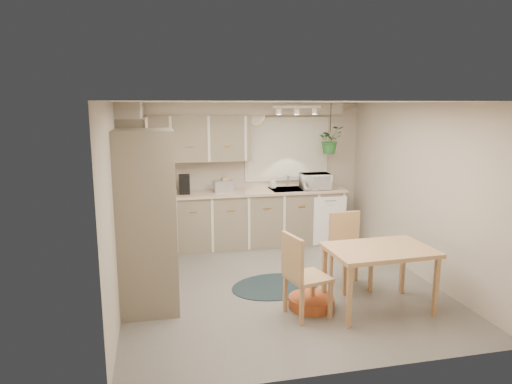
% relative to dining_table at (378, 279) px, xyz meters
% --- Properties ---
extents(floor, '(4.20, 4.20, 0.00)m').
position_rel_dining_table_xyz_m(floor, '(-0.93, 0.96, -0.37)').
color(floor, slate).
rests_on(floor, ground).
extents(ceiling, '(4.20, 4.20, 0.00)m').
position_rel_dining_table_xyz_m(ceiling, '(-0.93, 0.96, 2.03)').
color(ceiling, white).
rests_on(ceiling, wall_back).
extents(wall_back, '(4.00, 0.04, 2.40)m').
position_rel_dining_table_xyz_m(wall_back, '(-0.93, 3.06, 0.83)').
color(wall_back, '#B1A492').
rests_on(wall_back, floor).
extents(wall_front, '(4.00, 0.04, 2.40)m').
position_rel_dining_table_xyz_m(wall_front, '(-0.93, -1.14, 0.83)').
color(wall_front, '#B1A492').
rests_on(wall_front, floor).
extents(wall_left, '(0.04, 4.20, 2.40)m').
position_rel_dining_table_xyz_m(wall_left, '(-2.93, 0.96, 0.83)').
color(wall_left, '#B1A492').
rests_on(wall_left, floor).
extents(wall_right, '(0.04, 4.20, 2.40)m').
position_rel_dining_table_xyz_m(wall_right, '(1.07, 0.96, 0.83)').
color(wall_right, '#B1A492').
rests_on(wall_right, floor).
extents(base_cab_left, '(0.60, 1.85, 0.90)m').
position_rel_dining_table_xyz_m(base_cab_left, '(-2.63, 1.84, 0.08)').
color(base_cab_left, gray).
rests_on(base_cab_left, floor).
extents(base_cab_back, '(3.60, 0.60, 0.90)m').
position_rel_dining_table_xyz_m(base_cab_back, '(-1.13, 2.76, 0.08)').
color(base_cab_back, gray).
rests_on(base_cab_back, floor).
extents(counter_left, '(0.64, 1.89, 0.04)m').
position_rel_dining_table_xyz_m(counter_left, '(-2.62, 1.84, 0.55)').
color(counter_left, '#CCB095').
rests_on(counter_left, base_cab_left).
extents(counter_back, '(3.64, 0.64, 0.04)m').
position_rel_dining_table_xyz_m(counter_back, '(-1.13, 2.75, 0.55)').
color(counter_back, '#CCB095').
rests_on(counter_back, base_cab_back).
extents(oven_stack, '(0.65, 0.65, 2.10)m').
position_rel_dining_table_xyz_m(oven_stack, '(-2.61, 0.59, 0.68)').
color(oven_stack, gray).
rests_on(oven_stack, floor).
extents(wall_oven_face, '(0.02, 0.56, 0.58)m').
position_rel_dining_table_xyz_m(wall_oven_face, '(-2.29, 0.59, 0.68)').
color(wall_oven_face, white).
rests_on(wall_oven_face, oven_stack).
extents(upper_cab_left, '(0.35, 2.00, 0.75)m').
position_rel_dining_table_xyz_m(upper_cab_left, '(-2.76, 1.96, 1.45)').
color(upper_cab_left, gray).
rests_on(upper_cab_left, wall_left).
extents(upper_cab_back, '(2.00, 0.35, 0.75)m').
position_rel_dining_table_xyz_m(upper_cab_back, '(-1.93, 2.89, 1.45)').
color(upper_cab_back, gray).
rests_on(upper_cab_back, wall_back).
extents(soffit_left, '(0.30, 2.00, 0.20)m').
position_rel_dining_table_xyz_m(soffit_left, '(-2.78, 1.96, 1.93)').
color(soffit_left, '#B1A492').
rests_on(soffit_left, wall_left).
extents(soffit_back, '(3.60, 0.30, 0.20)m').
position_rel_dining_table_xyz_m(soffit_back, '(-1.13, 2.91, 1.93)').
color(soffit_back, '#B1A492').
rests_on(soffit_back, wall_back).
extents(cooktop, '(0.52, 0.58, 0.02)m').
position_rel_dining_table_xyz_m(cooktop, '(-2.61, 1.26, 0.57)').
color(cooktop, white).
rests_on(cooktop, counter_left).
extents(range_hood, '(0.40, 0.60, 0.14)m').
position_rel_dining_table_xyz_m(range_hood, '(-2.63, 1.26, 1.03)').
color(range_hood, white).
rests_on(range_hood, upper_cab_left).
extents(window_blinds, '(1.40, 0.02, 1.00)m').
position_rel_dining_table_xyz_m(window_blinds, '(-0.23, 3.03, 1.23)').
color(window_blinds, white).
rests_on(window_blinds, wall_back).
extents(window_frame, '(1.50, 0.02, 1.10)m').
position_rel_dining_table_xyz_m(window_frame, '(-0.23, 3.04, 1.23)').
color(window_frame, beige).
rests_on(window_frame, wall_back).
extents(sink, '(0.70, 0.48, 0.10)m').
position_rel_dining_table_xyz_m(sink, '(-0.23, 2.76, 0.53)').
color(sink, '#A6A8AE').
rests_on(sink, counter_back).
extents(dishwasher_front, '(0.58, 0.02, 0.83)m').
position_rel_dining_table_xyz_m(dishwasher_front, '(0.37, 2.45, 0.05)').
color(dishwasher_front, white).
rests_on(dishwasher_front, base_cab_back).
extents(track_light_bar, '(0.80, 0.04, 0.04)m').
position_rel_dining_table_xyz_m(track_light_bar, '(-0.23, 2.51, 1.96)').
color(track_light_bar, white).
rests_on(track_light_bar, ceiling).
extents(wall_clock, '(0.30, 0.03, 0.30)m').
position_rel_dining_table_xyz_m(wall_clock, '(-0.78, 3.03, 1.81)').
color(wall_clock, '#E3B250').
rests_on(wall_clock, wall_back).
extents(dining_table, '(1.22, 0.83, 0.75)m').
position_rel_dining_table_xyz_m(dining_table, '(0.00, 0.00, 0.00)').
color(dining_table, tan).
rests_on(dining_table, floor).
extents(chair_left, '(0.54, 0.54, 0.97)m').
position_rel_dining_table_xyz_m(chair_left, '(-0.86, 0.03, 0.11)').
color(chair_left, tan).
rests_on(chair_left, floor).
extents(chair_back, '(0.49, 0.49, 0.98)m').
position_rel_dining_table_xyz_m(chair_back, '(-0.05, 0.65, 0.11)').
color(chair_back, tan).
rests_on(chair_back, floor).
extents(braided_rug, '(1.32, 1.08, 0.01)m').
position_rel_dining_table_xyz_m(braided_rug, '(-1.00, 0.90, -0.37)').
color(braided_rug, black).
rests_on(braided_rug, floor).
extents(pet_bed, '(0.72, 0.72, 0.13)m').
position_rel_dining_table_xyz_m(pet_bed, '(-0.74, 0.20, -0.31)').
color(pet_bed, '#A13520').
rests_on(pet_bed, floor).
extents(microwave, '(0.50, 0.28, 0.34)m').
position_rel_dining_table_xyz_m(microwave, '(0.17, 2.66, 0.73)').
color(microwave, white).
rests_on(microwave, counter_back).
extents(soap_bottle, '(0.11, 0.20, 0.09)m').
position_rel_dining_table_xyz_m(soap_bottle, '(-0.51, 2.91, 0.61)').
color(soap_bottle, white).
rests_on(soap_bottle, counter_back).
extents(hanging_plant, '(0.51, 0.54, 0.36)m').
position_rel_dining_table_xyz_m(hanging_plant, '(0.41, 2.66, 1.36)').
color(hanging_plant, '#28642A').
rests_on(hanging_plant, ceiling).
extents(coffee_maker, '(0.19, 0.22, 0.31)m').
position_rel_dining_table_xyz_m(coffee_maker, '(-2.04, 2.76, 0.72)').
color(coffee_maker, black).
rests_on(coffee_maker, counter_back).
extents(toaster, '(0.33, 0.21, 0.19)m').
position_rel_dining_table_xyz_m(toaster, '(-1.40, 2.78, 0.66)').
color(toaster, '#A6A8AE').
rests_on(toaster, counter_back).
extents(knife_block, '(0.11, 0.11, 0.23)m').
position_rel_dining_table_xyz_m(knife_block, '(-1.36, 2.81, 0.68)').
color(knife_block, tan).
rests_on(knife_block, counter_back).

